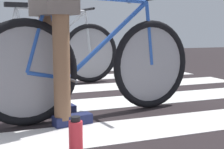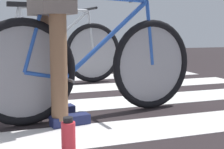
{
  "view_description": "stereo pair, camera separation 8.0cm",
  "coord_description": "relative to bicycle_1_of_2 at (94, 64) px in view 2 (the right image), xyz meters",
  "views": [
    {
      "loc": [
        -0.1,
        -2.83,
        0.66
      ],
      "look_at": [
        0.82,
        -0.41,
        0.3
      ],
      "focal_mm": 51.24,
      "sensor_mm": 36.0,
      "label": 1
    },
    {
      "loc": [
        -0.02,
        -2.83,
        0.66
      ],
      "look_at": [
        0.82,
        -0.41,
        0.3
      ],
      "focal_mm": 51.24,
      "sensor_mm": 36.0,
      "label": 2
    }
  ],
  "objects": [
    {
      "name": "bicycle_1_of_2",
      "position": [
        0.0,
        0.0,
        0.0
      ],
      "size": [
        1.72,
        0.53,
        0.93
      ],
      "rotation": [
        0.0,
        0.0,
        0.15
      ],
      "color": "black",
      "rests_on": "ground"
    },
    {
      "name": "ground",
      "position": [
        -0.61,
        0.6,
        -0.4
      ],
      "size": [
        18.0,
        14.0,
        0.02
      ],
      "color": "black"
    },
    {
      "name": "crosswalk_markings",
      "position": [
        -0.59,
        0.36,
        -0.38
      ],
      "size": [
        5.42,
        5.03,
        0.0
      ],
      "color": "silver",
      "rests_on": "ground"
    },
    {
      "name": "water_bottle",
      "position": [
        -0.35,
        -0.79,
        -0.28
      ],
      "size": [
        0.07,
        0.07,
        0.23
      ],
      "color": "red",
      "rests_on": "ground"
    },
    {
      "name": "bicycle_2_of_2",
      "position": [
        -0.09,
        1.45,
        0.0
      ],
      "size": [
        1.73,
        0.52,
        0.93
      ],
      "rotation": [
        0.0,
        0.0,
        0.1
      ],
      "color": "black",
      "rests_on": "ground"
    },
    {
      "name": "cyclist_1_of_2",
      "position": [
        -0.31,
        -0.05,
        0.27
      ],
      "size": [
        0.37,
        0.44,
        1.01
      ],
      "rotation": [
        0.0,
        0.0,
        0.15
      ],
      "color": "brown",
      "rests_on": "ground"
    }
  ]
}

